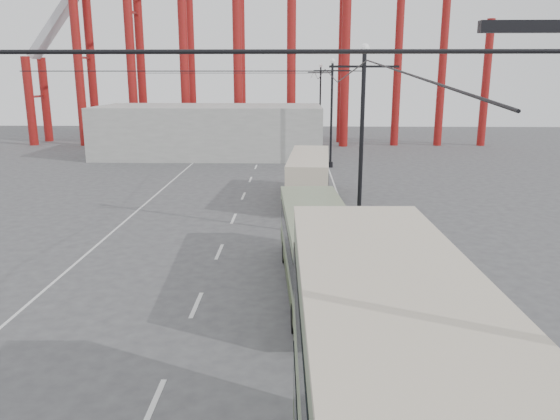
{
  "coord_description": "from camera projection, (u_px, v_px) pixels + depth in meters",
  "views": [
    {
      "loc": [
        2.46,
        -7.86,
        7.9
      ],
      "look_at": [
        1.91,
        11.97,
        3.0
      ],
      "focal_mm": 35.0,
      "sensor_mm": 36.0,
      "label": 1
    }
  ],
  "objects": [
    {
      "name": "road_markings",
      "position": [
        231.0,
        230.0,
        28.72
      ],
      "size": [
        12.52,
        120.0,
        0.01
      ],
      "color": "silver",
      "rests_on": "ground"
    },
    {
      "name": "lamp_post_mid",
      "position": [
        361.0,
        146.0,
        25.78
      ],
      "size": [
        3.2,
        0.44,
        9.32
      ],
      "color": "black",
      "rests_on": "ground"
    },
    {
      "name": "lamp_post_far",
      "position": [
        331.0,
        114.0,
        47.13
      ],
      "size": [
        3.2,
        0.44,
        9.32
      ],
      "color": "black",
      "rests_on": "ground"
    },
    {
      "name": "lamp_post_distant",
      "position": [
        320.0,
        102.0,
        68.48
      ],
      "size": [
        3.2,
        0.44,
        9.32
      ],
      "color": "black",
      "rests_on": "ground"
    },
    {
      "name": "fairground_shed",
      "position": [
        211.0,
        131.0,
        54.76
      ],
      "size": [
        22.0,
        10.0,
        5.0
      ],
      "primitive_type": "cube",
      "color": "#999994",
      "rests_on": "ground"
    },
    {
      "name": "single_decker_green",
      "position": [
        318.0,
        248.0,
        20.3
      ],
      "size": [
        3.09,
        10.59,
        2.96
      ],
      "rotation": [
        0.0,
        0.0,
        0.07
      ],
      "color": "gray",
      "rests_on": "ground"
    },
    {
      "name": "single_decker_cream",
      "position": [
        309.0,
        175.0,
        34.93
      ],
      "size": [
        2.98,
        9.77,
        3.0
      ],
      "rotation": [
        0.0,
        0.0,
        -0.06
      ],
      "color": "beige",
      "rests_on": "ground"
    },
    {
      "name": "pedestrian",
      "position": [
        302.0,
        300.0,
        17.83
      ],
      "size": [
        0.68,
        0.61,
        1.55
      ],
      "primitive_type": "imported",
      "rotation": [
        0.0,
        0.0,
        3.68
      ],
      "color": "black",
      "rests_on": "ground"
    }
  ]
}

